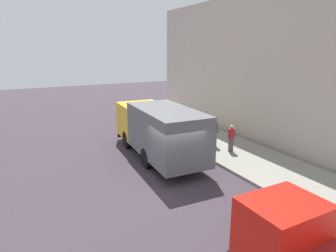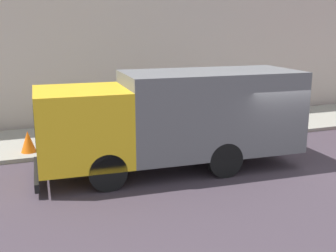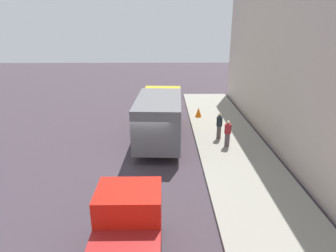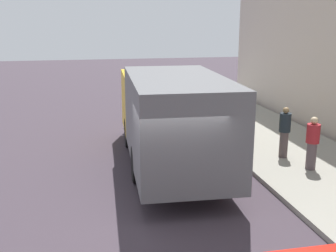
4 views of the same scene
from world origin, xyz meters
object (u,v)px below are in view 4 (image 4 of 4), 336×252
(large_utility_truck, at_px, (170,114))
(traffic_cone_orange, at_px, (217,116))
(pedestrian_walking, at_px, (285,131))
(pedestrian_standing, at_px, (312,142))

(large_utility_truck, height_order, traffic_cone_orange, large_utility_truck)
(pedestrian_walking, bearing_deg, traffic_cone_orange, 62.18)
(pedestrian_standing, xyz_separation_m, traffic_cone_orange, (-1.07, 5.80, -0.48))
(large_utility_truck, bearing_deg, traffic_cone_orange, 57.92)
(pedestrian_walking, distance_m, pedestrian_standing, 1.26)
(pedestrian_walking, xyz_separation_m, pedestrian_standing, (0.28, -1.23, -0.03))
(large_utility_truck, bearing_deg, pedestrian_walking, -2.08)
(pedestrian_walking, bearing_deg, pedestrian_standing, -114.71)
(traffic_cone_orange, bearing_deg, pedestrian_walking, -80.16)
(large_utility_truck, xyz_separation_m, pedestrian_standing, (4.03, -1.55, -0.70))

